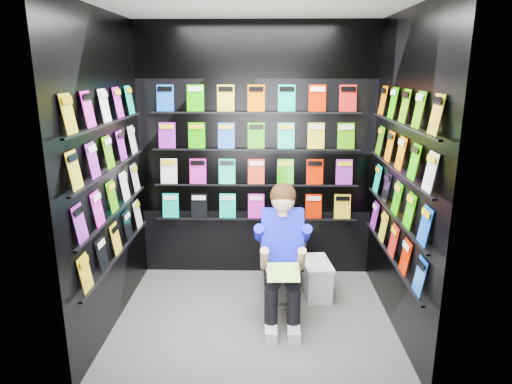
{
  "coord_description": "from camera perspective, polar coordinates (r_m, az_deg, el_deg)",
  "views": [
    {
      "loc": [
        0.1,
        -3.6,
        2.14
      ],
      "look_at": [
        0.02,
        0.15,
        1.12
      ],
      "focal_mm": 32.0,
      "sensor_mm": 36.0,
      "label": 1
    }
  ],
  "objects": [
    {
      "name": "reader",
      "position": [
        3.93,
        3.28,
        -5.63
      ],
      "size": [
        0.51,
        0.72,
        1.31
      ],
      "primitive_type": null,
      "rotation": [
        0.0,
        0.0,
        0.03
      ],
      "color": "#0A0EE1",
      "rests_on": "toilet"
    },
    {
      "name": "wall_right",
      "position": [
        3.85,
        17.85,
        1.84
      ],
      "size": [
        0.04,
        2.0,
        2.6
      ],
      "primitive_type": "cube",
      "color": "black",
      "rests_on": "floor"
    },
    {
      "name": "wall_front",
      "position": [
        2.73,
        -0.85,
        -2.75
      ],
      "size": [
        2.4,
        0.04,
        2.6
      ],
      "primitive_type": "cube",
      "color": "black",
      "rests_on": "floor"
    },
    {
      "name": "longbox_lid",
      "position": [
        4.47,
        7.58,
        -8.82
      ],
      "size": [
        0.3,
        0.47,
        0.03
      ],
      "primitive_type": "cube",
      "rotation": [
        0.0,
        0.0,
        0.11
      ],
      "color": "silver",
      "rests_on": "longbox"
    },
    {
      "name": "toilet",
      "position": [
        4.42,
        3.04,
        -8.48
      ],
      "size": [
        0.44,
        0.76,
        0.73
      ],
      "primitive_type": "imported",
      "rotation": [
        0.0,
        0.0,
        3.17
      ],
      "color": "white",
      "rests_on": "floor"
    },
    {
      "name": "wall_left",
      "position": [
        3.91,
        -18.15,
        2.01
      ],
      "size": [
        0.04,
        2.0,
        2.6
      ],
      "primitive_type": "cube",
      "color": "black",
      "rests_on": "floor"
    },
    {
      "name": "comics_left",
      "position": [
        3.9,
        -17.74,
        2.08
      ],
      "size": [
        0.06,
        1.7,
        1.37
      ],
      "primitive_type": null,
      "color": "red",
      "rests_on": "wall_left"
    },
    {
      "name": "held_comic",
      "position": [
        3.67,
        3.43,
        -10.01
      ],
      "size": [
        0.26,
        0.16,
        0.11
      ],
      "primitive_type": "cube",
      "rotation": [
        -0.96,
        0.0,
        0.03
      ],
      "color": "#2EB85C",
      "rests_on": "reader"
    },
    {
      "name": "floor",
      "position": [
        4.19,
        -0.27,
        -15.59
      ],
      "size": [
        2.4,
        2.4,
        0.0
      ],
      "primitive_type": "plane",
      "color": "#60605D",
      "rests_on": "ground"
    },
    {
      "name": "comics_right",
      "position": [
        3.85,
        17.42,
        1.92
      ],
      "size": [
        0.06,
        1.7,
        1.37
      ],
      "primitive_type": null,
      "color": "red",
      "rests_on": "wall_right"
    },
    {
      "name": "ceiling",
      "position": [
        3.63,
        -0.32,
        22.45
      ],
      "size": [
        2.4,
        2.4,
        0.0
      ],
      "primitive_type": "plane",
      "color": "white",
      "rests_on": "floor"
    },
    {
      "name": "comics_back",
      "position": [
        4.64,
        0.02,
        4.8
      ],
      "size": [
        2.1,
        0.06,
        1.37
      ],
      "primitive_type": null,
      "color": "red",
      "rests_on": "wall_back"
    },
    {
      "name": "longbox",
      "position": [
        4.54,
        7.5,
        -10.84
      ],
      "size": [
        0.28,
        0.45,
        0.32
      ],
      "primitive_type": "cube",
      "rotation": [
        0.0,
        0.0,
        0.11
      ],
      "color": "silver",
      "rests_on": "floor"
    },
    {
      "name": "wall_back",
      "position": [
        4.67,
        0.03,
        4.8
      ],
      "size": [
        2.4,
        0.04,
        2.6
      ],
      "primitive_type": "cube",
      "color": "black",
      "rests_on": "floor"
    }
  ]
}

